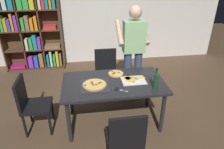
% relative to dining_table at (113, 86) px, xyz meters
% --- Properties ---
extents(ground_plane, '(12.00, 12.00, 0.00)m').
position_rel_dining_table_xyz_m(ground_plane, '(0.00, 0.00, -0.67)').
color(ground_plane, brown).
extents(back_wall, '(6.40, 0.10, 2.80)m').
position_rel_dining_table_xyz_m(back_wall, '(0.00, 2.60, 0.73)').
color(back_wall, silver).
rests_on(back_wall, ground_plane).
extents(dining_table, '(1.54, 0.88, 0.75)m').
position_rel_dining_table_xyz_m(dining_table, '(0.00, 0.00, 0.00)').
color(dining_table, '#232328').
rests_on(dining_table, ground_plane).
extents(chair_near_camera, '(0.42, 0.42, 0.90)m').
position_rel_dining_table_xyz_m(chair_near_camera, '(-0.00, -0.92, -0.16)').
color(chair_near_camera, black).
rests_on(chair_near_camera, ground_plane).
extents(chair_far_side, '(0.42, 0.42, 0.90)m').
position_rel_dining_table_xyz_m(chair_far_side, '(0.00, 0.92, -0.16)').
color(chair_far_side, black).
rests_on(chair_far_side, ground_plane).
extents(chair_left_end, '(0.42, 0.42, 0.90)m').
position_rel_dining_table_xyz_m(chair_left_end, '(-1.26, 0.00, -0.16)').
color(chair_left_end, black).
rests_on(chair_left_end, ground_plane).
extents(bookshelf, '(1.40, 0.35, 1.95)m').
position_rel_dining_table_xyz_m(bookshelf, '(-1.60, 2.37, 0.33)').
color(bookshelf, '#513823').
rests_on(bookshelf, ground_plane).
extents(person_serving_pizza, '(0.55, 0.54, 1.75)m').
position_rel_dining_table_xyz_m(person_serving_pizza, '(0.47, 0.70, 0.33)').
color(person_serving_pizza, '#38476B').
rests_on(person_serving_pizza, ground_plane).
extents(pepperoni_pizza_on_tray, '(0.41, 0.41, 0.04)m').
position_rel_dining_table_xyz_m(pepperoni_pizza_on_tray, '(-0.29, -0.07, 0.10)').
color(pepperoni_pizza_on_tray, '#2D2D33').
rests_on(pepperoni_pizza_on_tray, dining_table).
extents(pizza_slices_on_towel, '(0.37, 0.28, 0.03)m').
position_rel_dining_table_xyz_m(pizza_slices_on_towel, '(0.30, 0.00, 0.09)').
color(pizza_slices_on_towel, white).
rests_on(pizza_slices_on_towel, dining_table).
extents(wine_bottle, '(0.07, 0.07, 0.32)m').
position_rel_dining_table_xyz_m(wine_bottle, '(0.56, -0.26, 0.20)').
color(wine_bottle, '#194723').
rests_on(wine_bottle, dining_table).
extents(kitchen_scissors, '(0.19, 0.15, 0.01)m').
position_rel_dining_table_xyz_m(kitchen_scissors, '(0.05, -0.24, 0.09)').
color(kitchen_scissors, silver).
rests_on(kitchen_scissors, dining_table).
extents(second_pizza_plain, '(0.25, 0.25, 0.03)m').
position_rel_dining_table_xyz_m(second_pizza_plain, '(0.08, 0.25, 0.09)').
color(second_pizza_plain, tan).
rests_on(second_pizza_plain, dining_table).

